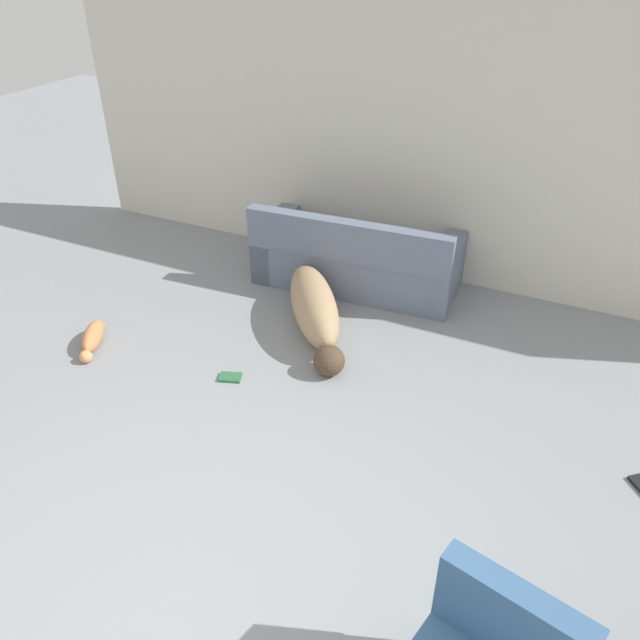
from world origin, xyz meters
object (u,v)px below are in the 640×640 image
Objects in this scene: couch at (356,261)px; dog at (315,309)px; book_green at (230,377)px; cat at (92,338)px.

dog is (-0.02, -0.87, -0.05)m from couch.
book_green is at bearing 76.52° from couch.
couch is at bearing 143.13° from dog.
couch reaches higher than cat.
cat is at bearing 46.80° from couch.
cat is at bearing -174.49° from book_green.
dog is 1.86m from cat.
dog reaches higher than book_green.
couch is 1.31× the size of dog.
couch reaches higher than book_green.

